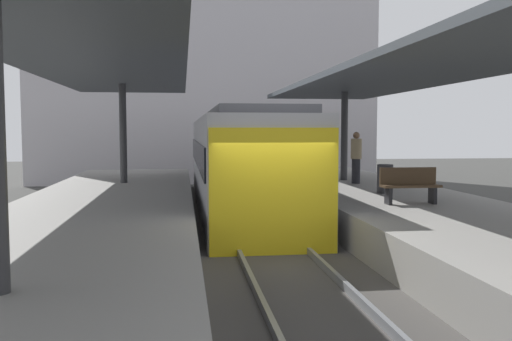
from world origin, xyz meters
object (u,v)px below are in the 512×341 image
(commuter_train, at_px, (239,161))
(litter_bin, at_px, (385,179))
(passenger_near_bench, at_px, (356,157))
(platform_bench, at_px, (410,184))

(commuter_train, bearing_deg, litter_bin, -41.33)
(commuter_train, height_order, passenger_near_bench, commuter_train)
(litter_bin, bearing_deg, platform_bench, -95.99)
(commuter_train, xyz_separation_m, litter_bin, (3.75, -3.30, -0.33))
(litter_bin, height_order, passenger_near_bench, passenger_near_bench)
(litter_bin, xyz_separation_m, passenger_near_bench, (0.08, 2.83, 0.48))
(platform_bench, bearing_deg, litter_bin, 84.01)
(commuter_train, height_order, platform_bench, commuter_train)
(litter_bin, distance_m, passenger_near_bench, 2.88)
(platform_bench, height_order, litter_bin, platform_bench)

